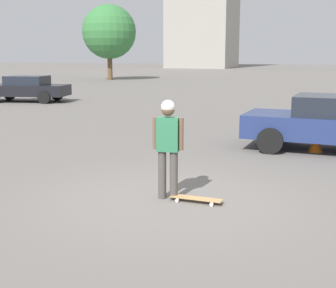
# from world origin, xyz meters

# --- Properties ---
(ground_plane) EXTENTS (220.00, 220.00, 0.00)m
(ground_plane) POSITION_xyz_m (0.00, 0.00, 0.00)
(ground_plane) COLOR slate
(person) EXTENTS (0.26, 0.52, 1.71)m
(person) POSITION_xyz_m (0.00, 0.00, 1.02)
(person) COLOR #4C4742
(person) RESTS_ON ground_plane
(skateboard) EXTENTS (0.27, 0.89, 0.08)m
(skateboard) POSITION_xyz_m (-0.01, -0.52, 0.06)
(skateboard) COLOR tan
(skateboard) RESTS_ON ground_plane
(car_parked_near) EXTENTS (2.01, 4.19, 1.43)m
(car_parked_near) POSITION_xyz_m (5.30, -2.27, 0.74)
(car_parked_near) COLOR navy
(car_parked_near) RESTS_ON ground_plane
(car_parked_far) EXTENTS (2.87, 4.68, 1.35)m
(car_parked_far) POSITION_xyz_m (12.69, 13.27, 0.71)
(car_parked_far) COLOR black
(car_parked_far) RESTS_ON ground_plane
(tree_distant) EXTENTS (5.14, 5.14, 7.14)m
(tree_distant) POSITION_xyz_m (33.09, 19.75, 4.55)
(tree_distant) COLOR brown
(tree_distant) RESTS_ON ground_plane
(traffic_cone) EXTENTS (0.36, 0.36, 0.47)m
(traffic_cone) POSITION_xyz_m (5.06, -1.98, 0.23)
(traffic_cone) COLOR orange
(traffic_cone) RESTS_ON ground_plane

